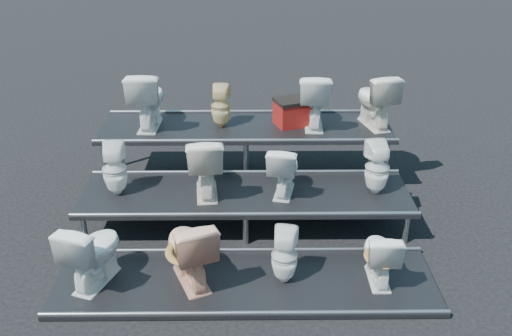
{
  "coord_description": "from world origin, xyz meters",
  "views": [
    {
      "loc": [
        0.07,
        -6.44,
        3.95
      ],
      "look_at": [
        0.13,
        0.1,
        0.76
      ],
      "focal_mm": 40.0,
      "sensor_mm": 36.0,
      "label": 1
    }
  ],
  "objects_px": {
    "toilet_0": "(93,251)",
    "toilet_7": "(377,168)",
    "toilet_11": "(375,99)",
    "toilet_5": "(205,164)",
    "toilet_10": "(314,100)",
    "toilet_2": "(284,256)",
    "toilet_1": "(189,249)",
    "toilet_6": "(284,169)",
    "toilet_9": "(221,106)",
    "toilet_3": "(380,255)",
    "toilet_4": "(115,169)",
    "toilet_8": "(147,99)",
    "red_crate": "(293,114)"
  },
  "relations": [
    {
      "from": "toilet_9",
      "to": "toilet_5",
      "type": "bearing_deg",
      "value": 87.83
    },
    {
      "from": "toilet_4",
      "to": "toilet_11",
      "type": "distance_m",
      "value": 3.76
    },
    {
      "from": "toilet_6",
      "to": "toilet_10",
      "type": "distance_m",
      "value": 1.47
    },
    {
      "from": "toilet_10",
      "to": "toilet_2",
      "type": "bearing_deg",
      "value": 81.97
    },
    {
      "from": "toilet_8",
      "to": "toilet_2",
      "type": "bearing_deg",
      "value": 126.94
    },
    {
      "from": "toilet_2",
      "to": "toilet_6",
      "type": "height_order",
      "value": "toilet_6"
    },
    {
      "from": "red_crate",
      "to": "toilet_5",
      "type": "bearing_deg",
      "value": -151.77
    },
    {
      "from": "toilet_3",
      "to": "toilet_10",
      "type": "bearing_deg",
      "value": -79.15
    },
    {
      "from": "toilet_6",
      "to": "toilet_7",
      "type": "height_order",
      "value": "toilet_7"
    },
    {
      "from": "toilet_10",
      "to": "toilet_5",
      "type": "bearing_deg",
      "value": 45.09
    },
    {
      "from": "toilet_3",
      "to": "toilet_8",
      "type": "relative_size",
      "value": 0.78
    },
    {
      "from": "toilet_11",
      "to": "toilet_6",
      "type": "bearing_deg",
      "value": 29.35
    },
    {
      "from": "toilet_3",
      "to": "toilet_4",
      "type": "relative_size",
      "value": 0.96
    },
    {
      "from": "toilet_8",
      "to": "toilet_10",
      "type": "distance_m",
      "value": 2.38
    },
    {
      "from": "toilet_3",
      "to": "toilet_11",
      "type": "xyz_separation_m",
      "value": [
        0.39,
        2.6,
        0.87
      ]
    },
    {
      "from": "red_crate",
      "to": "toilet_3",
      "type": "bearing_deg",
      "value": -93.83
    },
    {
      "from": "toilet_5",
      "to": "toilet_10",
      "type": "height_order",
      "value": "toilet_10"
    },
    {
      "from": "toilet_6",
      "to": "toilet_8",
      "type": "height_order",
      "value": "toilet_8"
    },
    {
      "from": "toilet_1",
      "to": "toilet_8",
      "type": "height_order",
      "value": "toilet_8"
    },
    {
      "from": "toilet_3",
      "to": "toilet_7",
      "type": "xyz_separation_m",
      "value": [
        0.2,
        1.3,
        0.42
      ]
    },
    {
      "from": "toilet_5",
      "to": "toilet_8",
      "type": "xyz_separation_m",
      "value": [
        -0.9,
        1.3,
        0.42
      ]
    },
    {
      "from": "toilet_6",
      "to": "toilet_11",
      "type": "relative_size",
      "value": 0.83
    },
    {
      "from": "toilet_7",
      "to": "toilet_9",
      "type": "height_order",
      "value": "toilet_9"
    },
    {
      "from": "toilet_11",
      "to": "toilet_3",
      "type": "bearing_deg",
      "value": 67.34
    },
    {
      "from": "toilet_1",
      "to": "toilet_5",
      "type": "xyz_separation_m",
      "value": [
        0.1,
        1.3,
        0.39
      ]
    },
    {
      "from": "toilet_6",
      "to": "toilet_9",
      "type": "distance_m",
      "value": 1.6
    },
    {
      "from": "toilet_0",
      "to": "toilet_7",
      "type": "bearing_deg",
      "value": -138.36
    },
    {
      "from": "toilet_2",
      "to": "toilet_3",
      "type": "height_order",
      "value": "toilet_3"
    },
    {
      "from": "toilet_9",
      "to": "toilet_0",
      "type": "bearing_deg",
      "value": 67.98
    },
    {
      "from": "toilet_6",
      "to": "toilet_8",
      "type": "relative_size",
      "value": 0.79
    },
    {
      "from": "toilet_0",
      "to": "red_crate",
      "type": "height_order",
      "value": "red_crate"
    },
    {
      "from": "toilet_4",
      "to": "toilet_9",
      "type": "bearing_deg",
      "value": -140.61
    },
    {
      "from": "toilet_5",
      "to": "toilet_3",
      "type": "bearing_deg",
      "value": 141.12
    },
    {
      "from": "toilet_5",
      "to": "toilet_10",
      "type": "bearing_deg",
      "value": -144.28
    },
    {
      "from": "toilet_4",
      "to": "toilet_8",
      "type": "xyz_separation_m",
      "value": [
        0.24,
        1.3,
        0.48
      ]
    },
    {
      "from": "toilet_4",
      "to": "red_crate",
      "type": "distance_m",
      "value": 2.69
    },
    {
      "from": "toilet_2",
      "to": "toilet_4",
      "type": "relative_size",
      "value": 0.94
    },
    {
      "from": "toilet_0",
      "to": "toilet_11",
      "type": "relative_size",
      "value": 0.98
    },
    {
      "from": "toilet_0",
      "to": "toilet_7",
      "type": "height_order",
      "value": "toilet_7"
    },
    {
      "from": "toilet_5",
      "to": "toilet_11",
      "type": "relative_size",
      "value": 1.01
    },
    {
      "from": "toilet_5",
      "to": "toilet_7",
      "type": "bearing_deg",
      "value": 174.51
    },
    {
      "from": "toilet_8",
      "to": "toilet_4",
      "type": "bearing_deg",
      "value": 81.26
    },
    {
      "from": "toilet_1",
      "to": "toilet_6",
      "type": "height_order",
      "value": "toilet_6"
    },
    {
      "from": "toilet_1",
      "to": "toilet_10",
      "type": "bearing_deg",
      "value": -144.37
    },
    {
      "from": "toilet_1",
      "to": "toilet_7",
      "type": "distance_m",
      "value": 2.63
    },
    {
      "from": "toilet_4",
      "to": "toilet_10",
      "type": "distance_m",
      "value": 2.96
    },
    {
      "from": "toilet_0",
      "to": "toilet_5",
      "type": "bearing_deg",
      "value": -110.95
    },
    {
      "from": "toilet_1",
      "to": "toilet_11",
      "type": "height_order",
      "value": "toilet_11"
    },
    {
      "from": "toilet_7",
      "to": "red_crate",
      "type": "relative_size",
      "value": 1.45
    },
    {
      "from": "toilet_9",
      "to": "toilet_10",
      "type": "distance_m",
      "value": 1.34
    }
  ]
}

